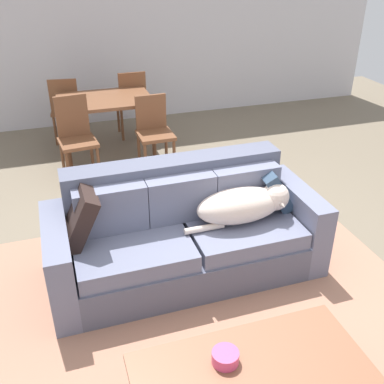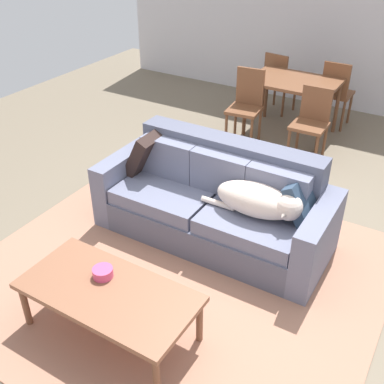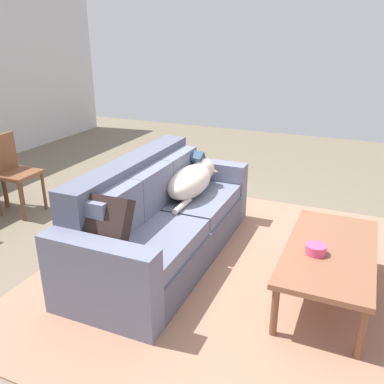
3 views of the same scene
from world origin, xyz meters
name	(u,v)px [view 3 (image 3 of 3)]	position (x,y,z in m)	size (l,w,h in m)	color
ground_plane	(187,244)	(0.00, 0.00, 0.00)	(10.00, 10.00, 0.00)	#726552
area_rug	(231,270)	(-0.29, -0.54, 0.01)	(3.30, 3.01, 0.01)	#AA755D
couch	(159,221)	(-0.29, 0.14, 0.34)	(2.17, 0.89, 0.89)	#565A6E
dog_on_left_cushion	(192,180)	(0.19, 0.03, 0.59)	(0.89, 0.35, 0.29)	beige
throw_pillow_by_left_arm	(100,226)	(-1.09, 0.18, 0.65)	(0.12, 0.43, 0.43)	#2E201D
throw_pillow_by_right_arm	(190,166)	(0.51, 0.19, 0.62)	(0.11, 0.37, 0.37)	#30445C
coffee_table	(330,254)	(-0.35, -1.32, 0.38)	(1.28, 0.63, 0.42)	brown
bowl_on_coffee_table	(316,249)	(-0.47, -1.23, 0.46)	(0.15, 0.15, 0.07)	#EA4C7F
dining_chair_near_right	(13,169)	(-0.06, 2.07, 0.50)	(0.41, 0.41, 0.88)	brown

